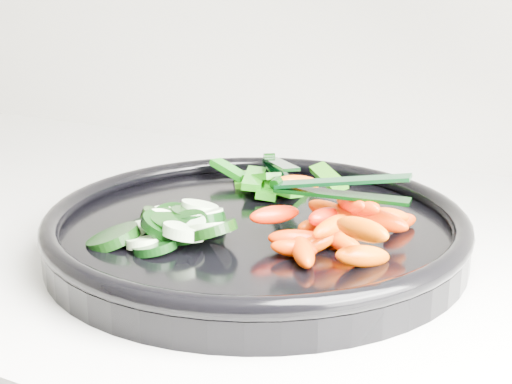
% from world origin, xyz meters
% --- Properties ---
extents(veggie_tray, '(0.44, 0.44, 0.04)m').
position_xyz_m(veggie_tray, '(0.48, 1.65, 0.95)').
color(veggie_tray, black).
rests_on(veggie_tray, counter).
extents(cucumber_pile, '(0.14, 0.13, 0.04)m').
position_xyz_m(cucumber_pile, '(0.43, 1.59, 0.96)').
color(cucumber_pile, black).
rests_on(cucumber_pile, veggie_tray).
extents(carrot_pile, '(0.14, 0.15, 0.06)m').
position_xyz_m(carrot_pile, '(0.57, 1.63, 0.97)').
color(carrot_pile, '#F55D00').
rests_on(carrot_pile, veggie_tray).
extents(pepper_pile, '(0.15, 0.10, 0.04)m').
position_xyz_m(pepper_pile, '(0.45, 1.75, 0.96)').
color(pepper_pile, '#09660A').
rests_on(pepper_pile, veggie_tray).
extents(tong_carrot, '(0.11, 0.03, 0.02)m').
position_xyz_m(tong_carrot, '(0.56, 1.64, 1.00)').
color(tong_carrot, black).
rests_on(tong_carrot, carrot_pile).
extents(tong_pepper, '(0.08, 0.10, 0.02)m').
position_xyz_m(tong_pepper, '(0.46, 1.74, 0.98)').
color(tong_pepper, black).
rests_on(tong_pepper, pepper_pile).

